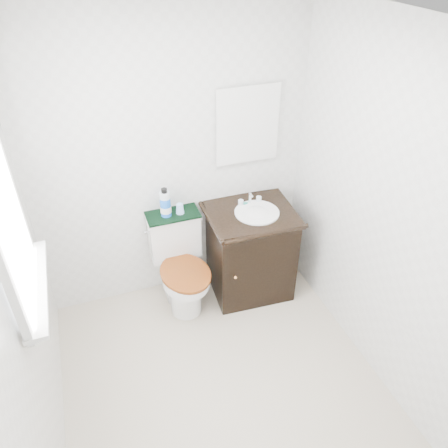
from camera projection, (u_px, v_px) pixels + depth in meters
floor at (224, 386)px, 3.15m from camera, size 2.40×2.40×0.00m
ceiling at (224, 28)px, 1.77m from camera, size 2.40×2.40×0.00m
wall_back at (172, 165)px, 3.39m from camera, size 2.40×0.00×2.40m
wall_left at (15, 305)px, 2.16m from camera, size 0.00×2.40×2.40m
wall_right at (387, 220)px, 2.76m from camera, size 0.00×2.40×2.40m
window at (4, 218)px, 2.16m from camera, size 0.02×0.70×0.90m
mirror at (248, 125)px, 3.39m from camera, size 0.50×0.02×0.60m
toilet at (180, 268)px, 3.68m from camera, size 0.45×0.65×0.81m
vanity at (251, 249)px, 3.75m from camera, size 0.73×0.64×0.92m
trash_bin at (180, 281)px, 3.83m from camera, size 0.23×0.19×0.31m
towel at (173, 215)px, 3.51m from camera, size 0.43×0.22×0.02m
mouthwash_bottle at (165, 203)px, 3.42m from camera, size 0.08×0.08×0.24m
cup at (180, 209)px, 3.49m from camera, size 0.07×0.07×0.08m
soap_bar at (244, 203)px, 3.61m from camera, size 0.07×0.05×0.02m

